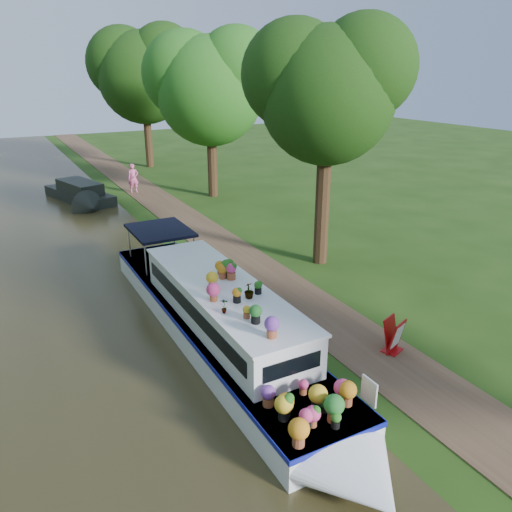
# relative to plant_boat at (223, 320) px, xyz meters

# --- Properties ---
(ground) EXTENTS (100.00, 100.00, 0.00)m
(ground) POSITION_rel_plant_boat_xyz_m (2.25, 1.07, -0.85)
(ground) COLOR #1E3D0F
(ground) RESTS_ON ground
(canal_water) EXTENTS (10.00, 100.00, 0.02)m
(canal_water) POSITION_rel_plant_boat_xyz_m (-3.75, 1.07, -0.84)
(canal_water) COLOR #2E2914
(canal_water) RESTS_ON ground
(towpath) EXTENTS (2.20, 100.00, 0.03)m
(towpath) POSITION_rel_plant_boat_xyz_m (3.45, 1.07, -0.84)
(towpath) COLOR #513926
(towpath) RESTS_ON ground
(plant_boat) EXTENTS (2.29, 13.52, 2.27)m
(plant_boat) POSITION_rel_plant_boat_xyz_m (0.00, 0.00, 0.00)
(plant_boat) COLOR white
(plant_boat) RESTS_ON canal_water
(tree_near_overhang) EXTENTS (5.52, 5.28, 8.99)m
(tree_near_overhang) POSITION_rel_plant_boat_xyz_m (6.04, 4.14, 5.75)
(tree_near_overhang) COLOR black
(tree_near_overhang) RESTS_ON ground
(tree_near_mid) EXTENTS (6.90, 6.60, 9.40)m
(tree_near_mid) POSITION_rel_plant_boat_xyz_m (6.73, 16.15, 5.58)
(tree_near_mid) COLOR black
(tree_near_mid) RESTS_ON ground
(tree_near_far) EXTENTS (7.59, 7.26, 10.30)m
(tree_near_far) POSITION_rel_plant_boat_xyz_m (6.23, 27.16, 6.20)
(tree_near_far) COLOR black
(tree_near_far) RESTS_ON ground
(second_boat) EXTENTS (3.19, 6.48, 1.19)m
(second_boat) POSITION_rel_plant_boat_xyz_m (-0.50, 18.31, -0.37)
(second_boat) COLOR black
(second_boat) RESTS_ON canal_water
(sandwich_board) EXTENTS (0.64, 0.65, 0.94)m
(sandwich_board) POSITION_rel_plant_boat_xyz_m (3.90, -2.37, -0.40)
(sandwich_board) COLOR #A80C0D
(sandwich_board) RESTS_ON towpath
(pedestrian_pink) EXTENTS (0.67, 0.46, 1.76)m
(pedestrian_pink) POSITION_rel_plant_boat_xyz_m (2.79, 19.07, 0.06)
(pedestrian_pink) COLOR #E45EB3
(pedestrian_pink) RESTS_ON towpath
(verge_plant) EXTENTS (0.38, 0.33, 0.42)m
(verge_plant) POSITION_rel_plant_boat_xyz_m (2.30, 3.35, -0.64)
(verge_plant) COLOR #336A1F
(verge_plant) RESTS_ON ground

